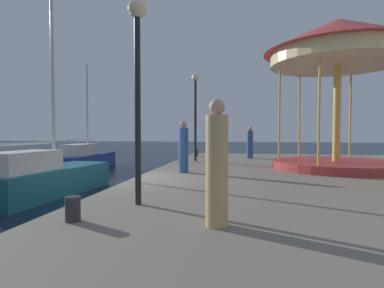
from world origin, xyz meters
TOP-DOWN VIEW (x-y plane):
  - ground_plane at (0.00, 0.00)m, footprint 120.00×120.00m
  - quay_dock at (6.07, 0.00)m, footprint 12.13×22.77m
  - sailboat_blue at (-6.16, 8.01)m, footprint 2.16×5.51m
  - sailboat_teal at (-3.42, 0.44)m, footprint 2.18×5.28m
  - carousel at (6.92, 3.50)m, footprint 5.60×5.60m
  - lamp_post_near_edge at (1.34, -3.42)m, footprint 0.36×0.36m
  - lamp_post_mid_promenade at (1.03, 5.69)m, footprint 0.36×0.36m
  - bollard_south at (0.58, 8.79)m, footprint 0.24×0.24m
  - bollard_center at (0.69, -4.69)m, footprint 0.24×0.24m
  - person_near_carousel at (1.28, 1.44)m, footprint 0.34×0.34m
  - person_by_the_water at (2.98, -4.55)m, footprint 0.34×0.34m
  - person_far_corner at (3.70, 7.76)m, footprint 0.34×0.34m

SIDE VIEW (x-z plane):
  - ground_plane at x=0.00m, z-range 0.00..0.00m
  - quay_dock at x=6.07m, z-range 0.00..0.80m
  - sailboat_blue at x=-6.16m, z-range -2.60..3.80m
  - sailboat_teal at x=-3.42m, z-range -2.91..4.22m
  - bollard_south at x=0.58m, z-range 0.80..1.20m
  - bollard_center at x=0.69m, z-range 0.80..1.20m
  - person_far_corner at x=3.70m, z-range 0.74..2.48m
  - person_near_carousel at x=1.28m, z-range 0.74..2.56m
  - person_by_the_water at x=2.98m, z-range 0.74..2.67m
  - lamp_post_near_edge at x=1.34m, z-range 1.56..5.55m
  - lamp_post_mid_promenade at x=1.03m, z-range 1.59..5.84m
  - carousel at x=6.92m, z-range 2.26..8.01m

